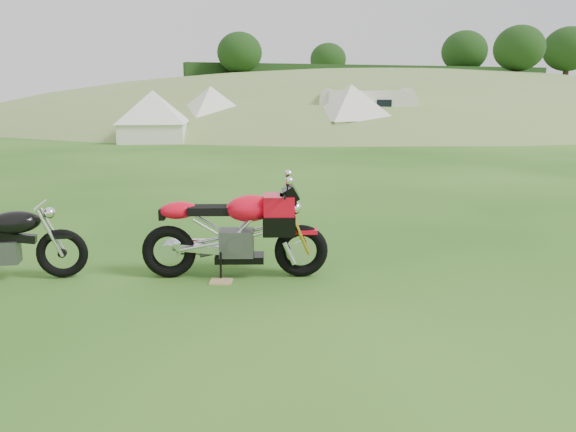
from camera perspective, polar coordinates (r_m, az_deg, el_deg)
name	(u,v)px	position (r m, az deg, el deg)	size (l,w,h in m)	color
ground	(275,286)	(6.76, -1.30, -7.08)	(120.00, 120.00, 0.00)	#1B4E10
hillside	(383,114)	(52.92, 9.60, 10.20)	(80.00, 64.00, 8.00)	#73974D
hedgerow	(383,114)	(52.92, 9.60, 10.20)	(36.00, 1.20, 8.60)	#1B3411
sport_motorcycle	(235,226)	(6.92, -5.44, -0.98)	(2.19, 0.55, 1.31)	red
plywood_board	(221,281)	(6.91, -6.82, -6.62)	(0.26, 0.21, 0.02)	tan
vintage_moto_b	(1,241)	(7.61, -27.14, -2.26)	(1.92, 0.45, 1.01)	black
tent_left	(154,114)	(25.50, -13.50, 10.01)	(2.73, 2.73, 2.37)	white
tent_mid	(211,110)	(28.39, -7.82, 10.62)	(2.87, 2.87, 2.49)	white
tent_right	(351,111)	(26.60, 6.41, 10.56)	(2.93, 2.93, 2.54)	white
caravan	(366,113)	(28.36, 7.96, 10.34)	(4.75, 2.12, 2.23)	silver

